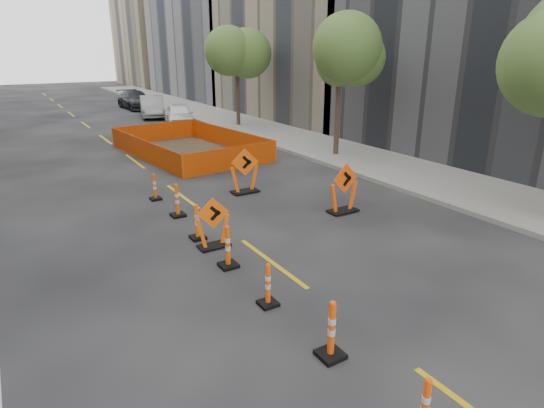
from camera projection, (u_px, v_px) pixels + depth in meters
ground_plane at (393, 352)px, 7.72m from camera, size 140.00×140.00×0.00m
sidewalk_right at (345, 154)px, 21.80m from camera, size 4.00×90.00×0.15m
bld_right_c at (330, 17)px, 32.99m from camera, size 12.00×16.00×14.00m
bld_right_e at (169, 23)px, 60.77m from camera, size 12.00×14.00×16.00m
tree_r_b at (340, 56)px, 20.05m from camera, size 2.80×2.80×5.95m
tree_r_c at (237, 54)px, 28.13m from camera, size 2.80×2.80×5.95m
channelizer_2 at (425, 408)px, 5.90m from camera, size 0.37×0.37×0.94m
channelizer_3 at (332, 329)px, 7.43m from camera, size 0.42×0.42×1.07m
channelizer_4 at (268, 285)px, 8.99m from camera, size 0.36×0.36×0.93m
channelizer_5 at (228, 246)px, 10.55m from camera, size 0.41×0.41×1.05m
channelizer_6 at (197, 222)px, 12.14m from camera, size 0.39×0.39×0.99m
channelizer_7 at (177, 200)px, 13.76m from camera, size 0.41×0.41×1.05m
channelizer_8 at (155, 187)px, 15.30m from camera, size 0.36×0.36×0.92m
chevron_sign_left at (213, 223)px, 11.56m from camera, size 1.01×0.74×1.36m
chevron_sign_center at (245, 171)px, 15.93m from camera, size 1.22×0.96×1.61m
chevron_sign_right at (344, 188)px, 14.02m from camera, size 1.10×0.71×1.58m
safety_fence at (188, 144)px, 21.97m from camera, size 5.43×8.31×0.98m
parked_car_near at (179, 115)px, 29.65m from camera, size 2.66×4.53×1.45m
parked_car_mid at (152, 107)px, 33.58m from camera, size 2.67×4.86×1.52m
parked_car_far at (136, 100)px, 38.10m from camera, size 2.20×5.10×1.46m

